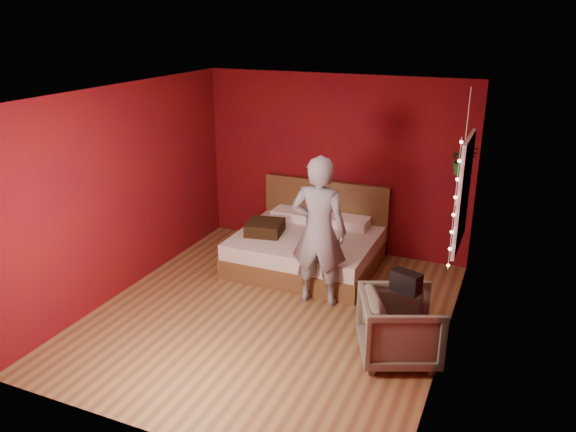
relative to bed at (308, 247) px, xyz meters
name	(u,v)px	position (x,y,z in m)	size (l,w,h in m)	color
floor	(271,313)	(0.10, -1.47, -0.28)	(4.50, 4.50, 0.00)	olive
room_walls	(270,178)	(0.10, -1.47, 1.40)	(4.04, 4.54, 2.62)	maroon
window	(463,192)	(2.06, -0.57, 1.22)	(0.05, 0.97, 1.27)	white
fairy_lights	(454,206)	(2.04, -1.10, 1.22)	(0.04, 0.04, 1.45)	silver
bed	(308,247)	(0.00, 0.00, 0.00)	(1.93, 1.64, 1.06)	brown
person	(319,232)	(0.50, -0.97, 0.66)	(0.68, 0.45, 1.86)	gray
armchair	(400,327)	(1.70, -1.78, 0.09)	(0.78, 0.80, 0.73)	#635E4E
handbag	(406,282)	(1.71, -1.69, 0.56)	(0.30, 0.15, 0.22)	black
throw_pillow	(265,228)	(-0.56, -0.25, 0.29)	(0.48, 0.48, 0.17)	#332111
hanging_plant	(463,160)	(1.98, -0.08, 1.47)	(0.40, 0.38, 1.03)	silver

